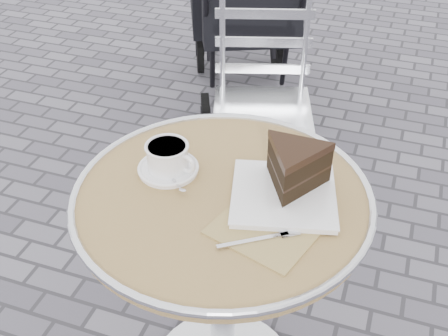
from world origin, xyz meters
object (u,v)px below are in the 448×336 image
(cafe_table, at_px, (222,244))
(bistro_chair, at_px, (263,81))
(cappuccino_set, at_px, (168,160))
(baby_stroller, at_px, (244,3))
(cake_plate_set, at_px, (292,173))

(cafe_table, bearing_deg, bistro_chair, 100.00)
(bistro_chair, bearing_deg, cappuccino_set, -106.59)
(cappuccino_set, height_order, bistro_chair, bistro_chair)
(cappuccino_set, bearing_deg, bistro_chair, 102.40)
(cafe_table, distance_m, bistro_chair, 0.96)
(baby_stroller, bearing_deg, cafe_table, -97.82)
(cake_plate_set, bearing_deg, baby_stroller, 96.59)
(cafe_table, height_order, cappuccino_set, cappuccino_set)
(cake_plate_set, bearing_deg, bistro_chair, 95.19)
(cafe_table, relative_size, bistro_chair, 0.87)
(cake_plate_set, xyz_separation_m, bistro_chair, (-0.32, 0.89, -0.27))
(bistro_chair, relative_size, baby_stroller, 0.71)
(cappuccino_set, xyz_separation_m, baby_stroller, (-0.35, 1.72, -0.25))
(baby_stroller, bearing_deg, cake_plate_set, -92.81)
(cappuccino_set, distance_m, cake_plate_set, 0.31)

